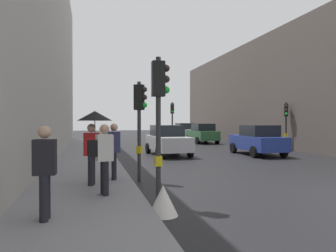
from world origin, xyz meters
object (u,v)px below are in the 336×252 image
Objects in this scene: traffic_light_far_median at (172,115)px; pedestrian_with_grey_backpack at (113,148)px; traffic_light_mid_street at (286,117)px; car_white_compact at (184,131)px; car_silver_hatchback at (168,140)px; car_green_estate at (202,133)px; pedestrian_with_umbrella at (94,127)px; traffic_light_near_left at (159,103)px; pedestrian_in_dark_coat at (45,168)px; warning_sign_triangle at (163,200)px; traffic_light_near_right at (140,113)px; pedestrian_with_black_backpack at (103,155)px; car_blue_van at (258,140)px.

pedestrian_with_grey_backpack is at bearing -111.16° from traffic_light_far_median.
car_white_compact is at bearing 102.28° from traffic_light_mid_street.
car_silver_hatchback is at bearing -106.60° from traffic_light_far_median.
car_green_estate and car_white_compact have the same top height.
pedestrian_with_umbrella is at bearing -118.90° from car_green_estate.
traffic_light_mid_street is (11.25, 11.41, -0.19)m from traffic_light_near_left.
pedestrian_with_umbrella is at bearing 73.33° from pedestrian_in_dark_coat.
traffic_light_mid_street is 8.84m from car_green_estate.
pedestrian_with_umbrella is (-9.75, -23.31, 0.96)m from car_white_compact.
pedestrian_with_umbrella is at bearing 128.06° from traffic_light_near_left.
traffic_light_mid_street is 16.86m from warning_sign_triangle.
pedestrian_with_grey_backpack is (-9.17, -22.52, 0.29)m from car_white_compact.
traffic_light_near_right is 1.87× the size of pedestrian_with_black_backpack.
traffic_light_far_median is at bearing 70.04° from pedestrian_with_black_backpack.
car_silver_hatchback is 2.40× the size of pedestrian_in_dark_coat.
traffic_light_near_left is 0.84× the size of car_white_compact.
pedestrian_with_black_backpack is 2.12m from pedestrian_in_dark_coat.
car_silver_hatchback is 11.82m from warning_sign_triangle.
traffic_light_mid_street is 0.78× the size of car_green_estate.
traffic_light_near_left is 2.52m from pedestrian_with_umbrella.
traffic_light_far_median is at bearing 131.76° from traffic_light_mid_street.
car_silver_hatchback is at bearing 167.55° from car_blue_van.
warning_sign_triangle is at bearing -97.15° from traffic_light_near_left.
traffic_light_mid_street reaches higher than warning_sign_triangle.
car_white_compact is at bearing 67.30° from pedestrian_with_umbrella.
car_green_estate is 20.23m from pedestrian_with_umbrella.
traffic_light_far_median is 0.84× the size of car_blue_van.
car_silver_hatchback is 1.99× the size of pedestrian_with_umbrella.
car_blue_van is (7.98, 9.40, -1.57)m from traffic_light_near_left.
traffic_light_mid_street is at bearing 45.41° from traffic_light_near_left.
traffic_light_far_median is 2.02× the size of pedestrian_in_dark_coat.
traffic_light_mid_street reaches higher than pedestrian_with_grey_backpack.
pedestrian_in_dark_coat is (-2.43, -4.21, -1.16)m from traffic_light_near_right.
pedestrian_with_grey_backpack is at bearing -160.55° from traffic_light_near_right.
pedestrian_in_dark_coat is (-2.44, -1.17, -1.31)m from traffic_light_near_left.
car_silver_hatchback is 5.31m from car_blue_van.
car_silver_hatchback is at bearing 63.45° from pedestrian_with_umbrella.
traffic_light_far_median is 17.67m from pedestrian_with_umbrella.
traffic_light_near_left is 3.00m from pedestrian_in_dark_coat.
traffic_light_far_median is 9.48m from car_blue_van.
warning_sign_triangle is (0.81, -3.61, -0.84)m from pedestrian_with_grey_backpack.
pedestrian_with_grey_backpack is at bearing 68.72° from pedestrian_in_dark_coat.
traffic_light_mid_street is at bearing 5.86° from car_silver_hatchback.
traffic_light_mid_street reaches higher than car_blue_van.
traffic_light_near_left is 0.99× the size of traffic_light_far_median.
traffic_light_near_right is 8.13m from car_silver_hatchback.
car_green_estate is 23.37m from pedestrian_in_dark_coat.
traffic_light_near_left reaches higher than car_white_compact.
traffic_light_mid_street reaches higher than pedestrian_with_black_backpack.
pedestrian_in_dark_coat is at bearing -137.41° from traffic_light_mid_street.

